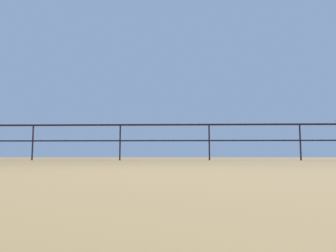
% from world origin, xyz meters
% --- Properties ---
extents(ground_plane, '(60.00, 60.00, 0.00)m').
position_xyz_m(ground_plane, '(0.00, 0.00, 0.00)').
color(ground_plane, brown).
extents(pier_railing, '(23.67, 0.05, 1.07)m').
position_xyz_m(pier_railing, '(0.00, 7.02, 0.80)').
color(pier_railing, black).
rests_on(pier_railing, ground_plane).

